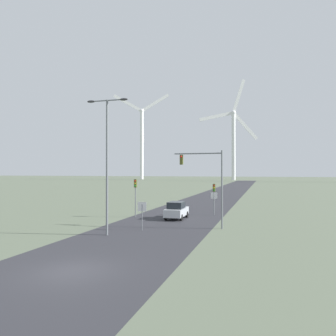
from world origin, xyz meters
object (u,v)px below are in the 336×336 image
car_approaching (176,210)px  wind_turbine_left (234,137)px  stop_sign_far (214,198)px  traffic_light_post_near_right (214,192)px  traffic_light_post_near_left (135,189)px  wind_turbine_far_left (142,137)px  streetlamp (107,150)px  traffic_light_mast_overhead (206,174)px  stop_sign_near (142,211)px

car_approaching → wind_turbine_left: (-8.03, 155.10, 23.58)m
stop_sign_far → car_approaching: size_ratio=0.58×
stop_sign_far → traffic_light_post_near_right: bearing=-81.4°
traffic_light_post_near_left → car_approaching: traffic_light_post_near_left is taller
stop_sign_far → wind_turbine_far_left: wind_turbine_far_left is taller
streetlamp → stop_sign_far: bearing=72.4°
traffic_light_post_near_right → traffic_light_mast_overhead: 9.07m
streetlamp → car_approaching: size_ratio=2.64×
streetlamp → wind_turbine_far_left: bearing=110.3°
wind_turbine_far_left → wind_turbine_left: size_ratio=0.95×
traffic_light_post_near_left → traffic_light_post_near_right: 9.12m
stop_sign_far → traffic_light_post_near_right: (0.61, -4.06, 1.01)m
stop_sign_near → wind_turbine_left: bearing=92.5°
stop_sign_near → car_approaching: 7.61m
wind_turbine_far_left → streetlamp: bearing=-69.7°
traffic_light_post_near_right → traffic_light_mast_overhead: size_ratio=0.52×
stop_sign_near → wind_turbine_left: 164.33m
stop_sign_far → wind_turbine_far_left: 168.94m
traffic_light_post_near_left → wind_turbine_left: 156.75m
stop_sign_near → traffic_light_post_near_right: (4.51, 11.47, 0.96)m
stop_sign_near → wind_turbine_left: (-6.97, 162.59, 22.79)m
traffic_light_mast_overhead → wind_turbine_far_left: size_ratio=0.13×
traffic_light_post_near_right → streetlamp: bearing=-114.3°
traffic_light_post_near_left → wind_turbine_far_left: bearing=110.9°
streetlamp → stop_sign_near: size_ratio=4.45×
traffic_light_mast_overhead → car_approaching: size_ratio=1.69×
traffic_light_post_near_left → traffic_light_mast_overhead: traffic_light_mast_overhead is taller
stop_sign_far → car_approaching: 8.56m
traffic_light_post_near_left → traffic_light_post_near_right: (8.13, 4.12, -0.40)m
traffic_light_post_near_left → wind_turbine_left: wind_turbine_left is taller
traffic_light_post_near_right → wind_turbine_far_left: 172.71m
wind_turbine_left → traffic_light_post_near_right: bearing=-85.7°
stop_sign_far → car_approaching: bearing=-109.4°
streetlamp → wind_turbine_far_left: 182.90m
traffic_light_post_near_right → wind_turbine_far_left: bearing=113.9°
car_approaching → streetlamp: bearing=-106.2°
stop_sign_far → traffic_light_post_near_left: (-7.52, -8.18, 1.42)m
car_approaching → wind_turbine_far_left: 175.24m
streetlamp → wind_turbine_far_left: wind_turbine_far_left is taller
traffic_light_post_near_left → traffic_light_mast_overhead: size_ratio=0.60×
wind_turbine_far_left → car_approaching: bearing=-67.6°
stop_sign_near → stop_sign_far: bearing=75.9°
traffic_light_mast_overhead → streetlamp: bearing=-142.1°
wind_turbine_far_left → traffic_light_post_near_left: bearing=-69.1°
stop_sign_near → traffic_light_post_near_left: 8.31m
traffic_light_post_near_left → streetlamp: bearing=-80.5°
traffic_light_post_near_left → wind_turbine_left: size_ratio=0.07×
wind_turbine_left → car_approaching: bearing=-87.0°
stop_sign_far → car_approaching: (-2.84, -8.04, -0.74)m
streetlamp → traffic_light_post_near_left: (-1.70, 10.13, -3.69)m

